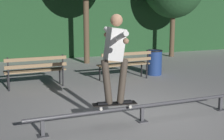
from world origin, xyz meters
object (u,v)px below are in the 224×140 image
Objects in this scene: park_bench_leftmost at (36,68)px; park_bench_left_center at (125,62)px; trash_can at (154,62)px; skateboarder at (115,51)px; skateboard at (115,104)px; grind_rail at (142,108)px.

park_bench_leftmost is 2.59m from park_bench_left_center.
skateboarder is at bearing -128.23° from trash_can.
park_bench_leftmost is (-0.87, 3.34, 0.14)m from skateboard.
skateboarder is at bearing -117.17° from park_bench_left_center.
trash_can is (3.79, 0.36, -0.12)m from park_bench_leftmost.
skateboarder is 1.95× the size of trash_can.
skateboard is at bearing -128.26° from trash_can.
park_bench_leftmost is (-1.42, 3.34, 0.28)m from grind_rail.
grind_rail is at bearing 0.00° from skateboard.
park_bench_left_center is at bearing 62.83° from skateboarder.
park_bench_leftmost is (-0.88, 3.35, -0.80)m from skateboarder.
park_bench_leftmost is 2.02× the size of trash_can.
park_bench_left_center reaches higher than trash_can.
skateboard is 3.46m from park_bench_leftmost.
grind_rail is at bearing -122.65° from trash_can.
grind_rail is 5.36× the size of skateboard.
skateboarder is 0.97× the size of park_bench_leftmost.
park_bench_leftmost and park_bench_left_center have the same top height.
skateboard is 4.72m from trash_can.
skateboard reaches higher than grind_rail.
skateboarder is at bearing -8.01° from skateboard.
trash_can is at bearing 5.41° from park_bench_leftmost.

